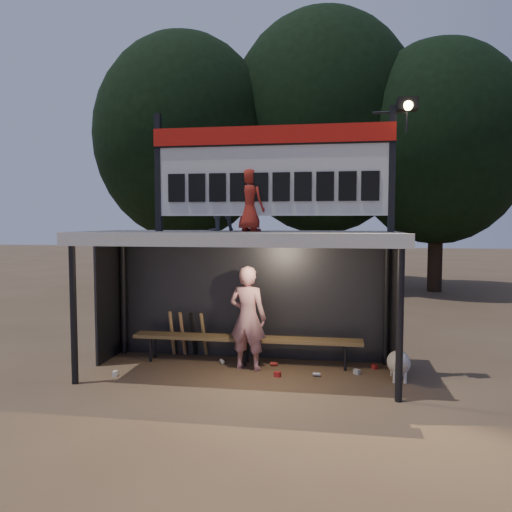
# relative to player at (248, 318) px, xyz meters

# --- Properties ---
(ground) EXTENTS (80.00, 80.00, 0.00)m
(ground) POSITION_rel_player_xyz_m (-0.08, -0.26, -0.87)
(ground) COLOR brown
(ground) RESTS_ON ground
(player) EXTENTS (0.71, 0.54, 1.75)m
(player) POSITION_rel_player_xyz_m (0.00, 0.00, 0.00)
(player) COLOR silver
(player) RESTS_ON ground
(child_a) EXTENTS (0.68, 0.65, 1.11)m
(child_a) POSITION_rel_player_xyz_m (-0.51, 0.04, 2.00)
(child_a) COLOR slate
(child_a) RESTS_ON dugout_shelter
(child_b) EXTENTS (0.58, 0.53, 1.00)m
(child_b) POSITION_rel_player_xyz_m (0.08, -0.24, 1.95)
(child_b) COLOR maroon
(child_b) RESTS_ON dugout_shelter
(dugout_shelter) EXTENTS (5.10, 2.08, 2.32)m
(dugout_shelter) POSITION_rel_player_xyz_m (-0.08, -0.01, 0.97)
(dugout_shelter) COLOR #3F3F41
(dugout_shelter) RESTS_ON ground
(scoreboard_assembly) EXTENTS (4.10, 0.27, 1.99)m
(scoreboard_assembly) POSITION_rel_player_xyz_m (0.47, -0.27, 2.45)
(scoreboard_assembly) COLOR black
(scoreboard_assembly) RESTS_ON dugout_shelter
(bench) EXTENTS (4.00, 0.35, 0.48)m
(bench) POSITION_rel_player_xyz_m (-0.08, 0.29, -0.44)
(bench) COLOR olive
(bench) RESTS_ON ground
(tree_left) EXTENTS (6.46, 6.46, 9.27)m
(tree_left) POSITION_rel_player_xyz_m (-4.08, 9.74, 4.64)
(tree_left) COLOR black
(tree_left) RESTS_ON ground
(tree_mid) EXTENTS (7.22, 7.22, 10.36)m
(tree_mid) POSITION_rel_player_xyz_m (0.92, 11.24, 5.29)
(tree_mid) COLOR #311F15
(tree_mid) RESTS_ON ground
(tree_right) EXTENTS (6.08, 6.08, 8.72)m
(tree_right) POSITION_rel_player_xyz_m (4.92, 10.24, 4.31)
(tree_right) COLOR black
(tree_right) RESTS_ON ground
(dog) EXTENTS (0.36, 0.81, 0.49)m
(dog) POSITION_rel_player_xyz_m (2.43, -0.21, -0.59)
(dog) COLOR beige
(dog) RESTS_ON ground
(bats) EXTENTS (0.68, 0.35, 0.84)m
(bats) POSITION_rel_player_xyz_m (-1.21, 0.56, -0.44)
(bats) COLOR #A27A4B
(bats) RESTS_ON ground
(litter) EXTENTS (4.25, 1.17, 0.08)m
(litter) POSITION_rel_player_xyz_m (0.50, -0.06, -0.84)
(litter) COLOR #AF221E
(litter) RESTS_ON ground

